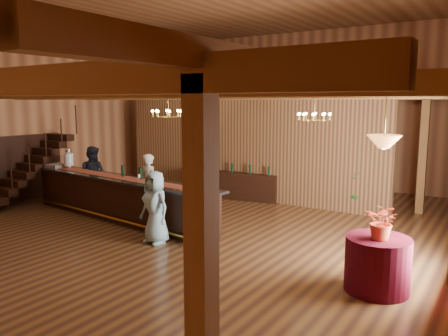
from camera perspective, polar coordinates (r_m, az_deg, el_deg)
The scene contains 26 objects.
floor at distance 10.77m, azimuth -4.85°, elevation -7.57°, with size 14.00×14.00×0.00m, color brown.
wall_back at distance 16.42m, azimuth 10.45°, elevation 7.62°, with size 12.00×0.10×5.50m, color #AF7144.
wall_left at distance 14.84m, azimuth -23.66°, elevation 6.95°, with size 0.10×14.00×5.50m, color #AF7144.
beam_grid at distance 10.75m, azimuth -3.37°, elevation 9.90°, with size 11.90×13.90×0.39m.
support_posts at distance 10.05m, azimuth -6.73°, elevation 0.57°, with size 9.20×10.20×3.20m.
partition_wall at distance 13.59m, azimuth 2.56°, elevation 2.50°, with size 9.00×0.18×3.10m, color brown.
staircase at distance 14.12m, azimuth -24.52°, elevation -0.30°, with size 1.00×2.80×2.00m.
backroom_boxes at distance 15.37m, azimuth 7.03°, elevation -0.68°, with size 4.10×0.60×1.10m.
tasting_bar at distance 11.55m, azimuth -13.61°, elevation -3.82°, with size 6.64×1.43×1.11m.
beverage_dispenser at distance 13.31m, azimuth -19.62°, elevation 1.17°, with size 0.26×0.26×0.60m.
glass_rack_tray at distance 13.68m, azimuth -20.95°, elevation 0.28°, with size 0.50×0.50×0.10m, color gray.
raffle_drum at distance 9.39m, azimuth -3.71°, elevation -1.97°, with size 0.34×0.24×0.30m.
bar_bottle_0 at distance 11.47m, azimuth -13.09°, elevation -0.37°, with size 0.07×0.07×0.30m, color black.
bar_bottle_1 at distance 10.95m, azimuth -10.90°, elevation -0.72°, with size 0.07×0.07×0.30m, color black.
bar_bottle_2 at distance 10.94m, azimuth -10.84°, elevation -0.73°, with size 0.07×0.07×0.30m, color black.
backbar_shelf at distance 13.66m, azimuth 1.07°, elevation -2.27°, with size 2.96×0.46×0.83m, color black.
round_table at distance 7.52m, azimuth 19.39°, elevation -11.77°, with size 1.02×1.02×0.88m, color #540715.
chandelier_left at distance 10.92m, azimuth -7.30°, elevation 7.11°, with size 0.80×0.80×0.63m.
chandelier_right at distance 10.74m, azimuth 11.71°, elevation 6.63°, with size 0.80×0.80×0.70m.
pendant_lamp at distance 7.10m, azimuth 20.18°, elevation 3.27°, with size 0.52×0.52×0.90m.
bartender at distance 11.89m, azimuth -9.65°, elevation -2.07°, with size 0.60×0.39×1.63m, color silver.
staff_second at distance 13.46m, azimuth -16.77°, elevation -0.89°, with size 0.83×0.65×1.72m, color black.
guest at distance 9.43m, azimuth -8.99°, elevation -5.08°, with size 0.76×0.50×1.56m, color #93C4D4.
floor_plant at distance 12.44m, azimuth 17.24°, elevation -2.93°, with size 0.65×0.52×1.18m, color #1D4E1A.
table_flowers at distance 7.22m, azimuth 20.01°, elevation -6.59°, with size 0.52×0.45×0.58m, color #D24E28.
table_vase at distance 7.41m, azimuth 20.18°, elevation -7.25°, with size 0.16×0.16×0.32m, color gold.
Camera 1 is at (6.43, -8.10, 3.00)m, focal length 35.00 mm.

